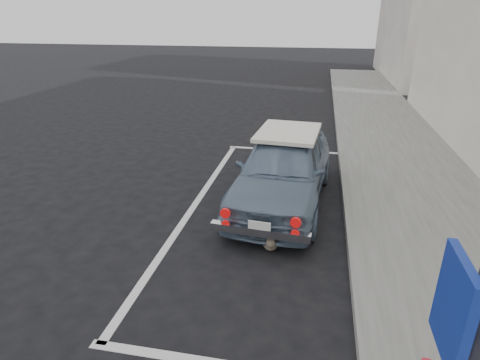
{
  "coord_description": "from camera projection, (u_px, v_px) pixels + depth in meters",
  "views": [
    {
      "loc": [
        1.21,
        -3.44,
        3.31
      ],
      "look_at": [
        0.04,
        2.55,
        0.75
      ],
      "focal_mm": 30.0,
      "sensor_mm": 36.0,
      "label": 1
    }
  ],
  "objects": [
    {
      "name": "pline_front",
      "position": [
        287.0,
        150.0,
        10.4
      ],
      "size": [
        3.0,
        0.12,
        0.01
      ],
      "primitive_type": "cube",
      "color": "silver",
      "rests_on": "ground"
    },
    {
      "name": "retro_coupe",
      "position": [
        283.0,
        168.0,
        7.35
      ],
      "size": [
        1.86,
        3.98,
        1.32
      ],
      "rotation": [
        0.0,
        0.0,
        -0.08
      ],
      "color": "slate",
      "rests_on": "ground"
    },
    {
      "name": "cat",
      "position": [
        271.0,
        241.0,
        6.01
      ],
      "size": [
        0.28,
        0.56,
        0.3
      ],
      "rotation": [
        0.0,
        0.0,
        0.1
      ],
      "color": "#77685A",
      "rests_on": "ground"
    },
    {
      "name": "ground",
      "position": [
        194.0,
        324.0,
        4.6
      ],
      "size": [
        80.0,
        80.0,
        0.0
      ],
      "primitive_type": "plane",
      "color": "black",
      "rests_on": "ground"
    },
    {
      "name": "pline_side",
      "position": [
        195.0,
        204.0,
        7.48
      ],
      "size": [
        0.12,
        7.0,
        0.01
      ],
      "primitive_type": "cube",
      "color": "silver",
      "rests_on": "ground"
    },
    {
      "name": "sidewalk",
      "position": [
        446.0,
        253.0,
        5.82
      ],
      "size": [
        2.8,
        40.0,
        0.15
      ],
      "primitive_type": "cube",
      "color": "#61625D",
      "rests_on": "ground"
    }
  ]
}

